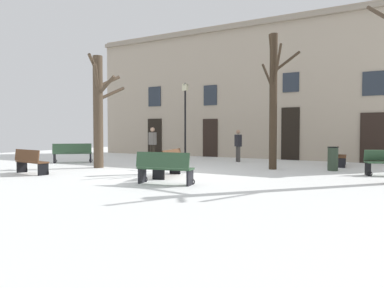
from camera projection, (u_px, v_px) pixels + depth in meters
ground_plane at (170, 173)px, 12.67m from camera, size 33.07×33.07×0.00m
building_facade at (249, 89)px, 19.70m from camera, size 20.67×0.60×7.64m
tree_foreground at (273, 98)px, 13.95m from camera, size 1.74×2.26×5.37m
tree_near_facade at (99, 108)px, 14.54m from camera, size 1.18×2.10×4.62m
streetlamp at (185, 113)px, 18.74m from camera, size 0.30×0.30×4.09m
litter_bin at (333, 159)px, 13.51m from camera, size 0.41×0.41×0.92m
bench_facing_shops at (73, 153)px, 16.86m from camera, size 1.66×1.57×0.93m
bench_near_lamp at (169, 163)px, 11.75m from camera, size 0.80×1.71×0.93m
bench_near_center_tree at (340, 156)px, 15.35m from camera, size 0.56×1.81×0.84m
bench_back_to_back_right at (165, 168)px, 10.07m from camera, size 1.70×0.78×0.94m
bench_far_corner at (31, 161)px, 12.50m from camera, size 1.59×0.63×0.88m
person_crossing_plaza at (238, 144)px, 17.34m from camera, size 0.43×0.42×1.59m
person_near_bench at (153, 142)px, 18.05m from camera, size 0.42×0.31×1.71m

